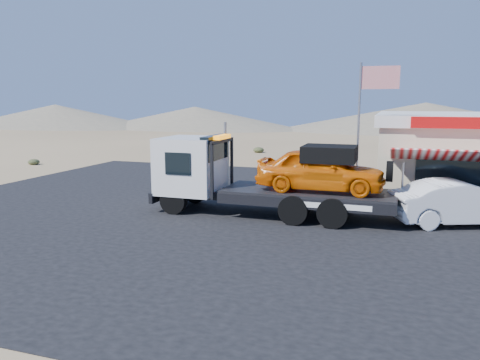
{
  "coord_description": "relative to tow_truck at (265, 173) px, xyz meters",
  "views": [
    {
      "loc": [
        6.2,
        -15.19,
        4.54
      ],
      "look_at": [
        0.56,
        1.64,
        1.5
      ],
      "focal_mm": 35.0,
      "sensor_mm": 36.0,
      "label": 1
    }
  ],
  "objects": [
    {
      "name": "ground",
      "position": [
        -1.34,
        -2.43,
        -1.69
      ],
      "size": [
        120.0,
        120.0,
        0.0
      ],
      "primitive_type": "plane",
      "color": "#856C4B",
      "rests_on": "ground"
    },
    {
      "name": "white_sedan",
      "position": [
        7.2,
        0.75,
        -0.85
      ],
      "size": [
        5.23,
        3.41,
        1.63
      ],
      "primitive_type": "imported",
      "rotation": [
        0.0,
        0.0,
        1.94
      ],
      "color": "silver",
      "rests_on": "asphalt_lot"
    },
    {
      "name": "flagpole",
      "position": [
        3.59,
        2.07,
        2.08
      ],
      "size": [
        1.55,
        0.1,
        6.0
      ],
      "color": "#99999E",
      "rests_on": "asphalt_lot"
    },
    {
      "name": "asphalt_lot",
      "position": [
        0.66,
        0.57,
        -1.68
      ],
      "size": [
        32.0,
        24.0,
        0.02
      ],
      "primitive_type": "cube",
      "color": "black",
      "rests_on": "ground"
    },
    {
      "name": "distant_hills",
      "position": [
        -11.11,
        52.71,
        0.2
      ],
      "size": [
        126.0,
        48.0,
        4.2
      ],
      "color": "#726B59",
      "rests_on": "ground"
    },
    {
      "name": "tow_truck",
      "position": [
        0.0,
        0.0,
        0.0
      ],
      "size": [
        9.38,
        2.78,
        3.14
      ],
      "color": "black",
      "rests_on": "asphalt_lot"
    },
    {
      "name": "desert_scrub",
      "position": [
        -15.4,
        4.51,
        -1.41
      ],
      "size": [
        25.97,
        34.52,
        0.63
      ],
      "color": "#343A1F",
      "rests_on": "ground"
    }
  ]
}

